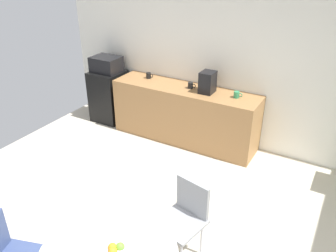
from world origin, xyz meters
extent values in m
cube|color=white|center=(0.00, 3.00, 1.30)|extent=(6.00, 0.10, 2.60)
cube|color=#9E7042|center=(-0.65, 2.65, 0.45)|extent=(2.35, 0.60, 0.90)
cube|color=black|center=(-2.18, 2.65, 0.45)|extent=(0.54, 0.54, 0.91)
cube|color=black|center=(-2.18, 2.65, 1.04)|extent=(0.48, 0.38, 0.26)
cylinder|color=silver|center=(0.24, 0.36, 0.21)|extent=(0.02, 0.02, 0.42)
cylinder|color=silver|center=(0.61, 0.60, 0.21)|extent=(0.02, 0.02, 0.42)
cylinder|color=silver|center=(0.31, 0.67, 0.21)|extent=(0.02, 0.02, 0.42)
cube|color=gray|center=(0.43, 0.48, 0.44)|extent=(0.50, 0.50, 0.03)
cube|color=gray|center=(0.47, 0.66, 0.64)|extent=(0.38, 0.12, 0.38)
sphere|color=#66B233|center=(0.33, -0.31, 0.80)|extent=(0.07, 0.07, 0.07)
sphere|color=orange|center=(0.30, -0.38, 0.80)|extent=(0.07, 0.07, 0.07)
sphere|color=orange|center=(0.28, -0.35, 0.80)|extent=(0.07, 0.07, 0.07)
cylinder|color=#338C59|center=(0.16, 2.68, 0.95)|extent=(0.08, 0.08, 0.09)
torus|color=#338C59|center=(0.22, 2.68, 0.95)|extent=(0.06, 0.01, 0.06)
cylinder|color=black|center=(-1.38, 2.74, 0.95)|extent=(0.08, 0.08, 0.09)
torus|color=black|center=(-1.32, 2.74, 0.95)|extent=(0.06, 0.01, 0.06)
cylinder|color=black|center=(-0.57, 2.68, 0.95)|extent=(0.08, 0.08, 0.09)
torus|color=black|center=(-0.52, 2.68, 0.95)|extent=(0.06, 0.01, 0.06)
cube|color=black|center=(-0.28, 2.65, 1.06)|extent=(0.20, 0.24, 0.32)
camera|label=1|loc=(1.58, -1.76, 2.83)|focal=36.63mm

